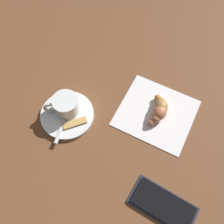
{
  "coord_description": "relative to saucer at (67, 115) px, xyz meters",
  "views": [
    {
      "loc": [
        0.11,
        -0.3,
        0.63
      ],
      "look_at": [
        0.0,
        -0.01,
        0.02
      ],
      "focal_mm": 41.81,
      "sensor_mm": 36.0,
      "label": 1
    }
  ],
  "objects": [
    {
      "name": "cell_phone",
      "position": [
        0.3,
        -0.14,
        -0.0
      ],
      "size": [
        0.16,
        0.1,
        0.01
      ],
      "color": "#1D212F",
      "rests_on": "ground"
    },
    {
      "name": "ground_plane",
      "position": [
        0.11,
        0.05,
        -0.01
      ],
      "size": [
        1.8,
        1.8,
        0.0
      ],
      "primitive_type": "plane",
      "color": "brown"
    },
    {
      "name": "teaspoon",
      "position": [
        0.0,
        -0.01,
        0.01
      ],
      "size": [
        0.02,
        0.12,
        0.01
      ],
      "color": "silver",
      "rests_on": "saucer"
    },
    {
      "name": "espresso_cup",
      "position": [
        -0.01,
        0.01,
        0.03
      ],
      "size": [
        0.09,
        0.07,
        0.05
      ],
      "color": "white",
      "rests_on": "saucer"
    },
    {
      "name": "sugar_packet",
      "position": [
        0.03,
        -0.02,
        0.01
      ],
      "size": [
        0.06,
        0.05,
        0.01
      ],
      "primitive_type": "cube",
      "rotation": [
        0.0,
        0.0,
        6.97
      ],
      "color": "tan",
      "rests_on": "saucer"
    },
    {
      "name": "napkin",
      "position": [
        0.22,
        0.09,
        -0.0
      ],
      "size": [
        0.22,
        0.2,
        0.0
      ],
      "primitive_type": "cube",
      "rotation": [
        0.0,
        0.0,
        -0.14
      ],
      "color": "white",
      "rests_on": "ground"
    },
    {
      "name": "saucer",
      "position": [
        0.0,
        0.0,
        0.0
      ],
      "size": [
        0.14,
        0.14,
        0.01
      ],
      "primitive_type": "cylinder",
      "color": "white",
      "rests_on": "ground"
    },
    {
      "name": "croissant",
      "position": [
        0.23,
        0.09,
        0.01
      ],
      "size": [
        0.05,
        0.1,
        0.04
      ],
      "color": "#B46B4A",
      "rests_on": "napkin"
    }
  ]
}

